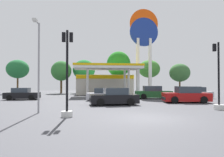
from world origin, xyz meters
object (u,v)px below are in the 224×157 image
car_1 (22,94)px  traffic_signal_1 (67,84)px  station_pole_sign (144,39)px  tree_2 (84,70)px  car_0 (153,93)px  car_4 (196,93)px  tree_1 (61,71)px  corner_streetlamp (38,57)px  tree_0 (18,69)px  tree_4 (149,69)px  tree_3 (119,64)px  car_2 (104,95)px  car_5 (186,95)px  car_3 (114,97)px  traffic_signal_2 (218,93)px  tree_5 (180,73)px

car_1 → traffic_signal_1: size_ratio=0.77×
station_pole_sign → car_1: size_ratio=3.50×
traffic_signal_1 → tree_2: bearing=88.5°
car_0 → car_4: (5.69, -0.01, -0.07)m
station_pole_sign → tree_1: bearing=148.9°
corner_streetlamp → tree_0: bearing=109.1°
traffic_signal_1 → tree_4: bearing=64.8°
tree_4 → station_pole_sign: bearing=-111.6°
tree_3 → tree_4: tree_3 is taller
car_2 → car_4: car_4 is taller
tree_3 → car_0: bearing=-81.1°
traffic_signal_1 → car_4: bearing=41.2°
station_pole_sign → tree_0: 24.19m
car_5 → tree_1: tree_1 is taller
tree_2 → tree_1: bearing=-163.9°
car_0 → car_5: car_5 is taller
car_3 → tree_0: tree_0 is taller
car_3 → car_0: bearing=49.7°
station_pole_sign → corner_streetlamp: 23.30m
car_5 → tree_1: bearing=124.8°
car_0 → traffic_signal_2: 11.54m
tree_4 → tree_5: 6.15m
car_5 → tree_2: size_ratio=0.73×
car_4 → tree_0: bearing=149.2°
tree_5 → car_0: bearing=-124.8°
tree_1 → tree_2: size_ratio=0.94×
car_1 → traffic_signal_2: (17.36, -11.85, 0.62)m
corner_streetlamp → car_3: bearing=40.2°
traffic_signal_2 → car_1: bearing=145.7°
car_1 → tree_0: 16.96m
car_0 → tree_0: size_ratio=0.73×
car_0 → tree_3: tree_3 is taller
station_pole_sign → tree_0: (-22.06, 8.88, -4.43)m
car_3 → car_5: bearing=9.9°
tree_1 → tree_0: bearing=176.6°
tree_5 → corner_streetlamp: bearing=-129.4°
car_5 → traffic_signal_1: 13.72m
station_pole_sign → tree_2: size_ratio=2.11×
tree_3 → car_4: bearing=-60.9°
tree_2 → tree_4: size_ratio=0.99×
car_5 → traffic_signal_1: traffic_signal_1 is taller
tree_2 → tree_5: tree_2 is taller
car_4 → car_2: bearing=-169.7°
car_0 → tree_5: 18.56m
car_3 → station_pole_sign: bearing=64.5°
car_4 → tree_1: bearing=140.4°
car_2 → tree_4: 22.07m
tree_0 → car_2: bearing=-50.9°
tree_1 → car_0: bearing=-49.9°
car_4 → car_5: 6.95m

